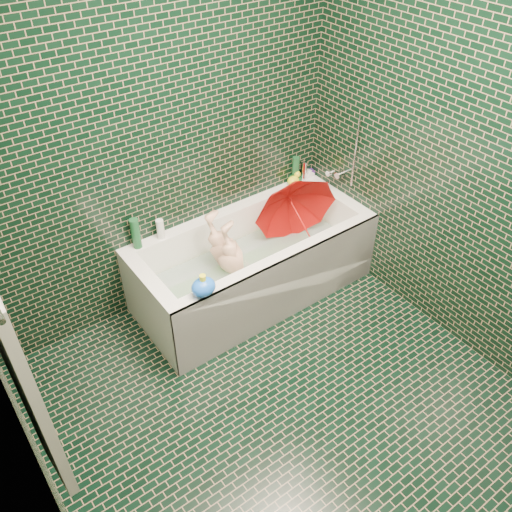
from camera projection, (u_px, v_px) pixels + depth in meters
floor at (293, 415)px, 3.23m from camera, size 2.80×2.80×0.00m
wall_back at (157, 137)px, 3.31m from camera, size 2.80×0.00×2.80m
wall_left at (13, 394)px, 1.84m from camera, size 0.00×2.80×2.80m
wall_right at (482, 167)px, 3.03m from camera, size 0.00×2.80×2.80m
bathtub at (254, 271)px, 3.93m from camera, size 1.70×0.75×0.55m
bath_mat at (253, 275)px, 3.98m from camera, size 1.35×0.47×0.01m
water at (253, 260)px, 3.89m from camera, size 1.48×0.53×0.00m
towel at (25, 381)px, 2.16m from camera, size 0.08×0.44×1.12m
faucet at (343, 169)px, 3.95m from camera, size 0.18×0.19×0.55m
child at (234, 267)px, 3.81m from camera, size 0.94×0.34×0.43m
umbrella at (301, 220)px, 3.83m from camera, size 0.89×0.80×0.86m
soap_bottle_a at (311, 177)px, 4.29m from camera, size 0.11×0.11×0.27m
soap_bottle_b at (310, 177)px, 4.30m from camera, size 0.10×0.10×0.18m
soap_bottle_c at (300, 183)px, 4.22m from camera, size 0.16×0.16×0.16m
bottle_right_tall at (296, 170)px, 4.17m from camera, size 0.07×0.07×0.21m
bottle_right_pump at (304, 171)px, 4.21m from camera, size 0.06×0.06×0.16m
bottle_left_tall at (136, 233)px, 3.53m from camera, size 0.08×0.08×0.22m
bottle_left_short at (160, 229)px, 3.63m from camera, size 0.06×0.06×0.14m
rubber_duck at (294, 179)px, 4.18m from camera, size 0.12×0.08×0.10m
bath_toy at (203, 287)px, 3.20m from camera, size 0.17×0.14×0.15m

